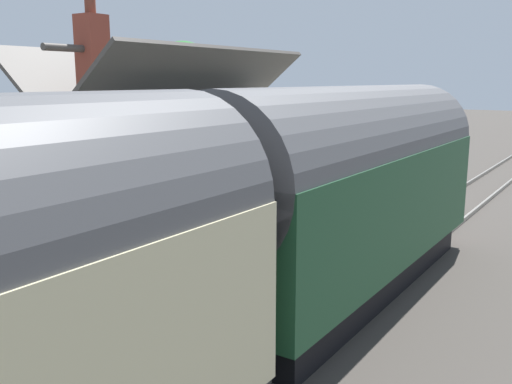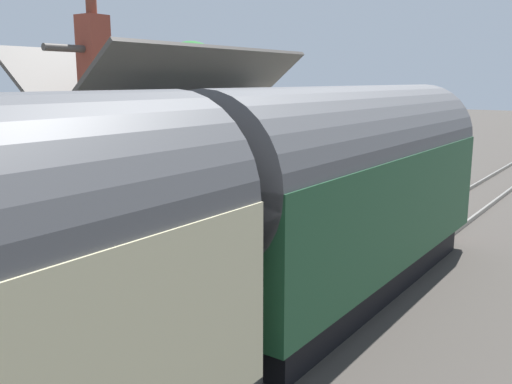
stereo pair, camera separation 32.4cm
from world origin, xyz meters
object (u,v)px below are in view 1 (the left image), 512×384
at_px(station_building, 165,162).
at_px(tree_mid_background, 184,83).
at_px(planter_corner_building, 314,156).
at_px(planter_edge_far, 348,166).
at_px(train, 216,237).
at_px(planter_edge_near, 337,183).
at_px(planter_under_sign, 367,171).
at_px(bench_platform_end, 367,161).
at_px(planter_bench_left, 327,158).

distance_m(station_building, tree_mid_background, 14.72).
xyz_separation_m(planter_corner_building, planter_edge_far, (-1.47, -2.27, -0.05)).
relative_size(train, planter_edge_near, 21.99).
distance_m(train, planter_under_sign, 13.79).
distance_m(bench_platform_end, planter_bench_left, 2.56).
height_order(planter_bench_left, planter_under_sign, planter_bench_left).
height_order(train, planter_edge_far, train).
distance_m(train, bench_platform_end, 14.85).
distance_m(planter_edge_far, tree_mid_background, 11.36).
bearing_deg(train, planter_bench_left, 20.97).
distance_m(train, planter_bench_left, 16.65).
distance_m(planter_corner_building, planter_under_sign, 3.26).
bearing_deg(planter_corner_building, train, -157.17).
bearing_deg(train, planter_corner_building, 22.83).
height_order(planter_edge_far, planter_under_sign, planter_edge_far).
bearing_deg(planter_under_sign, tree_mid_background, 76.55).
relative_size(bench_platform_end, planter_corner_building, 1.68).
height_order(station_building, planter_under_sign, station_building).
distance_m(bench_platform_end, planter_under_sign, 1.12).
height_order(planter_edge_near, planter_corner_building, planter_corner_building).
relative_size(station_building, planter_bench_left, 9.13).
xyz_separation_m(train, planter_edge_far, (13.23, 3.92, -0.99)).
bearing_deg(station_building, train, -131.25).
bearing_deg(bench_platform_end, planter_under_sign, -155.66).
relative_size(train, planter_edge_far, 24.27).
bearing_deg(station_building, planter_bench_left, 3.11).
bearing_deg(planter_edge_near, planter_edge_far, 17.74).
bearing_deg(planter_corner_building, tree_mid_background, 80.66).
xyz_separation_m(train, station_building, (4.70, 5.36, 0.09)).
height_order(station_building, bench_platform_end, station_building).
height_order(planter_edge_near, planter_bench_left, planter_bench_left).
bearing_deg(tree_mid_background, train, -137.95).
relative_size(planter_corner_building, tree_mid_background, 0.13).
distance_m(planter_edge_far, planter_under_sign, 0.73).
distance_m(train, planter_corner_building, 15.98).
bearing_deg(planter_corner_building, planter_edge_far, -123.03).
bearing_deg(planter_bench_left, planter_edge_near, -150.47).
relative_size(planter_edge_near, tree_mid_background, 0.13).
relative_size(train, bench_platform_end, 12.99).
xyz_separation_m(bench_platform_end, planter_under_sign, (-1.00, -0.45, -0.21)).
bearing_deg(tree_mid_background, station_building, -141.21).
height_order(bench_platform_end, planter_under_sign, bench_platform_end).
xyz_separation_m(station_building, planter_under_sign, (8.67, -2.14, -1.21)).
xyz_separation_m(station_building, bench_platform_end, (9.67, -1.69, -1.00)).
distance_m(station_building, planter_under_sign, 9.01).
relative_size(train, planter_bench_left, 23.97).
height_order(planter_corner_building, planter_under_sign, planter_corner_building).
distance_m(planter_edge_near, planter_corner_building, 5.48).
bearing_deg(tree_mid_background, bench_platform_end, -98.91).
relative_size(planter_corner_building, planter_under_sign, 0.77).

